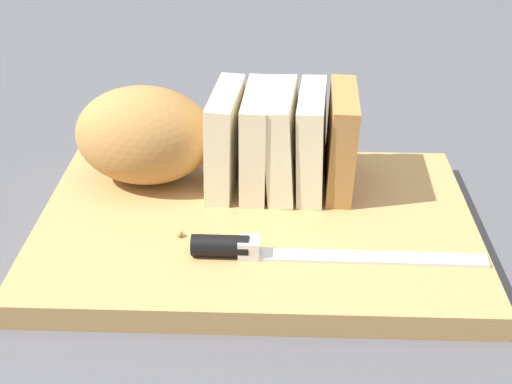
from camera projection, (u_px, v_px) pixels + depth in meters
The scene contains 7 objects.
ground_plane at pixel (256, 237), 0.70m from camera, with size 3.00×3.00×0.00m, color #4C4C51.
cutting_board at pixel (256, 227), 0.69m from camera, with size 0.44×0.29×0.03m, color tan.
bread_loaf at pixel (208, 138), 0.72m from camera, with size 0.31×0.12×0.11m.
bread_knife at pixel (266, 249), 0.62m from camera, with size 0.28×0.03×0.02m.
crumb_near_knife at pixel (180, 234), 0.65m from camera, with size 0.01×0.01×0.01m, color tan.
crumb_near_loaf at pixel (249, 184), 0.74m from camera, with size 0.00×0.00×0.00m, color tan.
crumb_stray_left at pixel (277, 250), 0.63m from camera, with size 0.00×0.00×0.00m, color tan.
Camera 1 is at (0.01, -0.57, 0.40)m, focal length 46.93 mm.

